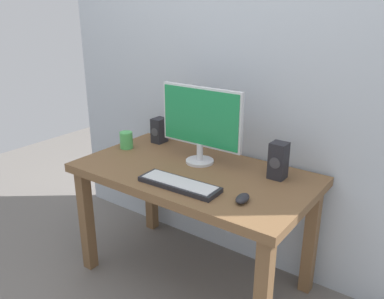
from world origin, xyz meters
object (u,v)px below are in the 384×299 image
(desk, at_px, (194,186))
(speaker_right, at_px, (278,161))
(keyboard_primary, at_px, (179,184))
(speaker_left, at_px, (159,130))
(monitor, at_px, (201,121))
(coffee_mug, at_px, (126,140))
(mouse, at_px, (243,198))

(desk, distance_m, speaker_right, 0.49)
(keyboard_primary, distance_m, speaker_left, 0.71)
(monitor, relative_size, speaker_left, 3.19)
(desk, height_order, monitor, monitor)
(keyboard_primary, relative_size, coffee_mug, 4.12)
(keyboard_primary, xyz_separation_m, mouse, (0.34, 0.04, 0.00))
(speaker_left, bearing_deg, coffee_mug, -113.60)
(monitor, bearing_deg, speaker_right, 6.74)
(desk, relative_size, keyboard_primary, 3.01)
(keyboard_primary, bearing_deg, coffee_mug, 157.71)
(monitor, height_order, speaker_right, monitor)
(coffee_mug, bearing_deg, speaker_left, 66.40)
(desk, bearing_deg, speaker_right, 23.00)
(desk, relative_size, speaker_left, 8.07)
(keyboard_primary, bearing_deg, speaker_right, 47.63)
(coffee_mug, bearing_deg, desk, -4.43)
(desk, distance_m, keyboard_primary, 0.25)
(mouse, bearing_deg, speaker_left, 147.06)
(mouse, relative_size, coffee_mug, 0.95)
(monitor, xyz_separation_m, speaker_left, (-0.43, 0.13, -0.17))
(speaker_right, bearing_deg, speaker_left, 174.80)
(keyboard_primary, distance_m, coffee_mug, 0.67)
(speaker_right, relative_size, coffee_mug, 1.85)
(monitor, xyz_separation_m, mouse, (0.44, -0.29, -0.23))
(monitor, distance_m, mouse, 0.58)
(speaker_right, bearing_deg, coffee_mug, -172.21)
(desk, height_order, speaker_left, speaker_left)
(desk, distance_m, coffee_mug, 0.58)
(speaker_right, distance_m, speaker_left, 0.88)
(speaker_left, xyz_separation_m, coffee_mug, (-0.09, -0.21, -0.03))
(monitor, bearing_deg, mouse, -33.61)
(keyboard_primary, bearing_deg, mouse, 6.91)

